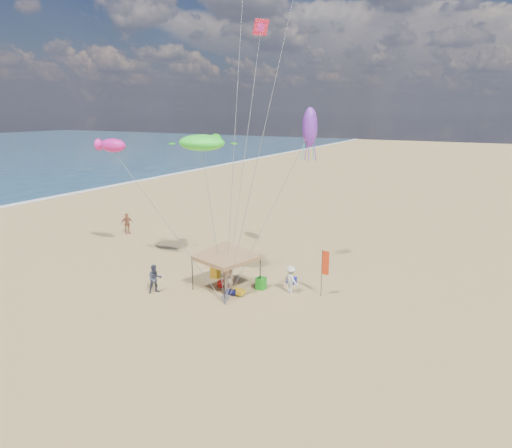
{
  "coord_description": "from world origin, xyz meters",
  "views": [
    {
      "loc": [
        11.77,
        -18.35,
        10.19
      ],
      "look_at": [
        0.0,
        3.0,
        4.0
      ],
      "focal_mm": 31.8,
      "sensor_mm": 36.0,
      "label": 1
    }
  ],
  "objects_px": {
    "canopy_tent": "(226,242)",
    "feather_flag": "(325,266)",
    "chair_yellow": "(216,272)",
    "beach_cart": "(237,291)",
    "cooler_red": "(223,284)",
    "cooler_blue": "(292,280)",
    "person_near_b": "(155,279)",
    "person_near_c": "(291,280)",
    "chair_green": "(261,283)",
    "person_far_a": "(127,223)",
    "person_near_a": "(228,278)"
  },
  "relations": [
    {
      "from": "canopy_tent",
      "to": "person_near_a",
      "type": "relative_size",
      "value": 2.86
    },
    {
      "from": "beach_cart",
      "to": "person_far_a",
      "type": "height_order",
      "value": "person_far_a"
    },
    {
      "from": "chair_green",
      "to": "beach_cart",
      "type": "height_order",
      "value": "chair_green"
    },
    {
      "from": "beach_cart",
      "to": "chair_yellow",
      "type": "bearing_deg",
      "value": 146.64
    },
    {
      "from": "chair_green",
      "to": "person_near_b",
      "type": "xyz_separation_m",
      "value": [
        -5.0,
        -3.42,
        0.49
      ]
    },
    {
      "from": "person_near_a",
      "to": "person_far_a",
      "type": "distance_m",
      "value": 15.82
    },
    {
      "from": "canopy_tent",
      "to": "cooler_blue",
      "type": "xyz_separation_m",
      "value": [
        2.88,
        2.77,
        -2.68
      ]
    },
    {
      "from": "cooler_red",
      "to": "beach_cart",
      "type": "height_order",
      "value": "cooler_red"
    },
    {
      "from": "person_near_b",
      "to": "person_far_a",
      "type": "distance_m",
      "value": 13.66
    },
    {
      "from": "chair_yellow",
      "to": "person_near_b",
      "type": "bearing_deg",
      "value": -114.11
    },
    {
      "from": "canopy_tent",
      "to": "feather_flag",
      "type": "height_order",
      "value": "canopy_tent"
    },
    {
      "from": "cooler_blue",
      "to": "chair_green",
      "type": "xyz_separation_m",
      "value": [
        -1.19,
        -1.67,
        0.16
      ]
    },
    {
      "from": "cooler_red",
      "to": "person_far_a",
      "type": "height_order",
      "value": "person_far_a"
    },
    {
      "from": "chair_green",
      "to": "beach_cart",
      "type": "xyz_separation_m",
      "value": [
        -0.8,
        -1.42,
        -0.15
      ]
    },
    {
      "from": "cooler_blue",
      "to": "person_near_b",
      "type": "distance_m",
      "value": 8.05
    },
    {
      "from": "canopy_tent",
      "to": "chair_yellow",
      "type": "distance_m",
      "value": 3.32
    },
    {
      "from": "chair_yellow",
      "to": "person_far_a",
      "type": "height_order",
      "value": "person_far_a"
    },
    {
      "from": "feather_flag",
      "to": "beach_cart",
      "type": "xyz_separation_m",
      "value": [
        -4.39,
        -2.14,
        -1.63
      ]
    },
    {
      "from": "cooler_red",
      "to": "cooler_blue",
      "type": "relative_size",
      "value": 1.0
    },
    {
      "from": "feather_flag",
      "to": "person_far_a",
      "type": "distance_m",
      "value": 19.72
    },
    {
      "from": "beach_cart",
      "to": "person_near_a",
      "type": "height_order",
      "value": "person_near_a"
    },
    {
      "from": "feather_flag",
      "to": "person_near_b",
      "type": "xyz_separation_m",
      "value": [
        -8.59,
        -4.14,
        -0.99
      ]
    },
    {
      "from": "canopy_tent",
      "to": "person_near_a",
      "type": "height_order",
      "value": "canopy_tent"
    },
    {
      "from": "cooler_blue",
      "to": "person_near_c",
      "type": "relative_size",
      "value": 0.33
    },
    {
      "from": "chair_yellow",
      "to": "beach_cart",
      "type": "bearing_deg",
      "value": -33.36
    },
    {
      "from": "beach_cart",
      "to": "person_near_b",
      "type": "xyz_separation_m",
      "value": [
        -4.21,
        -2.0,
        0.64
      ]
    },
    {
      "from": "person_near_b",
      "to": "person_near_c",
      "type": "distance_m",
      "value": 7.73
    },
    {
      "from": "chair_green",
      "to": "person_near_a",
      "type": "height_order",
      "value": "person_near_a"
    },
    {
      "from": "person_near_b",
      "to": "person_near_c",
      "type": "xyz_separation_m",
      "value": [
        6.78,
        3.7,
        -0.03
      ]
    },
    {
      "from": "cooler_blue",
      "to": "person_near_b",
      "type": "xyz_separation_m",
      "value": [
        -6.2,
        -5.1,
        0.65
      ]
    },
    {
      "from": "canopy_tent",
      "to": "person_near_c",
      "type": "distance_m",
      "value": 4.26
    },
    {
      "from": "cooler_blue",
      "to": "person_far_a",
      "type": "distance_m",
      "value": 17.16
    },
    {
      "from": "chair_yellow",
      "to": "person_near_a",
      "type": "height_order",
      "value": "person_near_a"
    },
    {
      "from": "feather_flag",
      "to": "cooler_red",
      "type": "distance_m",
      "value": 6.12
    },
    {
      "from": "cooler_red",
      "to": "cooler_blue",
      "type": "distance_m",
      "value": 4.13
    },
    {
      "from": "person_near_c",
      "to": "person_far_a",
      "type": "xyz_separation_m",
      "value": [
        -17.36,
        4.93,
        0.09
      ]
    },
    {
      "from": "beach_cart",
      "to": "cooler_blue",
      "type": "bearing_deg",
      "value": 57.25
    },
    {
      "from": "canopy_tent",
      "to": "person_far_a",
      "type": "bearing_deg",
      "value": 155.58
    },
    {
      "from": "chair_green",
      "to": "person_near_c",
      "type": "xyz_separation_m",
      "value": [
        1.78,
        0.28,
        0.46
      ]
    },
    {
      "from": "feather_flag",
      "to": "person_near_c",
      "type": "xyz_separation_m",
      "value": [
        -1.81,
        -0.43,
        -1.02
      ]
    },
    {
      "from": "canopy_tent",
      "to": "cooler_blue",
      "type": "distance_m",
      "value": 4.81
    },
    {
      "from": "chair_yellow",
      "to": "person_far_a",
      "type": "relative_size",
      "value": 0.39
    },
    {
      "from": "feather_flag",
      "to": "cooler_red",
      "type": "relative_size",
      "value": 5.04
    },
    {
      "from": "cooler_red",
      "to": "person_near_b",
      "type": "height_order",
      "value": "person_near_b"
    },
    {
      "from": "person_far_a",
      "to": "person_near_a",
      "type": "bearing_deg",
      "value": -92.11
    },
    {
      "from": "cooler_red",
      "to": "person_near_b",
      "type": "relative_size",
      "value": 0.32
    },
    {
      "from": "person_near_c",
      "to": "person_far_a",
      "type": "distance_m",
      "value": 18.05
    },
    {
      "from": "person_near_a",
      "to": "cooler_red",
      "type": "bearing_deg",
      "value": -83.89
    },
    {
      "from": "cooler_red",
      "to": "person_far_a",
      "type": "xyz_separation_m",
      "value": [
        -13.49,
        6.04,
        0.71
      ]
    },
    {
      "from": "chair_green",
      "to": "person_near_a",
      "type": "relative_size",
      "value": 0.37
    }
  ]
}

